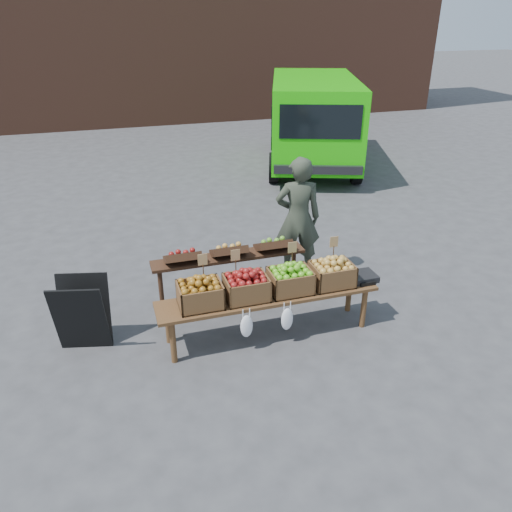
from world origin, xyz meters
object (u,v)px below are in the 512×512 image
object	(u,v)px
back_table	(229,274)
crate_green_apples	(332,275)
weighing_scale	(362,277)
delivery_van	(313,123)
chalkboard_sign	(82,314)
vendor	(298,218)
crate_red_apples	(290,281)
display_bench	(268,315)
crate_russet_pears	(246,288)
crate_golden_apples	(200,295)

from	to	relation	value
back_table	crate_green_apples	world-z (taller)	back_table
weighing_scale	delivery_van	bearing A→B (deg)	71.97
delivery_van	weighing_scale	bearing A→B (deg)	-88.27
back_table	weighing_scale	distance (m)	1.71
chalkboard_sign	back_table	xyz separation A→B (m)	(1.86, 0.32, 0.07)
crate_green_apples	delivery_van	bearing A→B (deg)	68.82
crate_green_apples	vendor	bearing A→B (deg)	86.22
crate_red_apples	weighing_scale	bearing A→B (deg)	0.00
display_bench	crate_russet_pears	distance (m)	0.51
back_table	crate_russet_pears	xyz separation A→B (m)	(0.02, -0.72, 0.19)
weighing_scale	crate_golden_apples	bearing A→B (deg)	180.00
crate_green_apples	weighing_scale	distance (m)	0.44
crate_russet_pears	crate_red_apples	world-z (taller)	same
display_bench	chalkboard_sign	bearing A→B (deg)	169.40
display_bench	crate_golden_apples	xyz separation A→B (m)	(-0.82, 0.00, 0.42)
display_bench	weighing_scale	xyz separation A→B (m)	(1.25, 0.00, 0.33)
delivery_van	crate_golden_apples	bearing A→B (deg)	-102.40
chalkboard_sign	back_table	bearing A→B (deg)	23.39
display_bench	weighing_scale	distance (m)	1.29
display_bench	crate_green_apples	bearing A→B (deg)	0.00
crate_golden_apples	chalkboard_sign	bearing A→B (deg)	163.12
crate_russet_pears	crate_red_apples	xyz separation A→B (m)	(0.55, 0.00, 0.00)
delivery_van	chalkboard_sign	xyz separation A→B (m)	(-5.63, -6.44, -0.62)
crate_golden_apples	crate_red_apples	size ratio (longest dim) A/B	1.00
display_bench	crate_green_apples	world-z (taller)	crate_green_apples
display_bench	crate_russet_pears	bearing A→B (deg)	180.00
crate_green_apples	weighing_scale	world-z (taller)	crate_green_apples
weighing_scale	back_table	bearing A→B (deg)	155.04
chalkboard_sign	display_bench	world-z (taller)	chalkboard_sign
crate_russet_pears	display_bench	bearing A→B (deg)	0.00
back_table	crate_golden_apples	size ratio (longest dim) A/B	4.20
display_bench	crate_red_apples	size ratio (longest dim) A/B	5.40
display_bench	crate_russet_pears	xyz separation A→B (m)	(-0.27, 0.00, 0.42)
delivery_van	crate_red_apples	bearing A→B (deg)	-95.32
vendor	crate_russet_pears	world-z (taller)	vendor
crate_golden_apples	crate_russet_pears	xyz separation A→B (m)	(0.55, 0.00, 0.00)
vendor	crate_golden_apples	world-z (taller)	vendor
vendor	chalkboard_sign	distance (m)	3.26
vendor	crate_golden_apples	xyz separation A→B (m)	(-1.74, -1.39, -0.20)
vendor	crate_russet_pears	bearing A→B (deg)	62.75
delivery_van	crate_russet_pears	bearing A→B (deg)	-98.98
back_table	crate_russet_pears	world-z (taller)	back_table
crate_red_apples	crate_green_apples	distance (m)	0.55
crate_golden_apples	crate_russet_pears	bearing A→B (deg)	0.00
delivery_van	back_table	world-z (taller)	delivery_van
delivery_van	display_bench	size ratio (longest dim) A/B	1.78
vendor	back_table	world-z (taller)	vendor
crate_russet_pears	crate_red_apples	distance (m)	0.55
vendor	chalkboard_sign	size ratio (longest dim) A/B	2.01
delivery_van	weighing_scale	distance (m)	7.21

